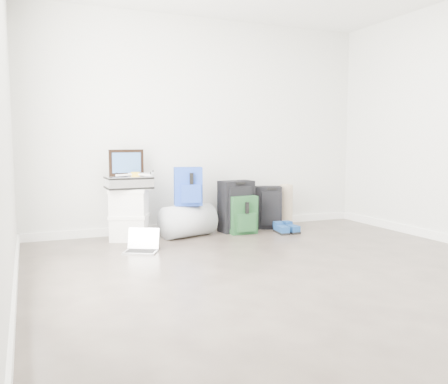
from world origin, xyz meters
name	(u,v)px	position (x,y,z in m)	size (l,w,h in m)	color
ground	(308,279)	(0.00, 0.00, 0.00)	(5.00, 5.00, 0.00)	#372D28
room_envelope	(310,68)	(0.00, 0.02, 1.72)	(4.52, 5.02, 2.71)	silver
boxes_stack	(129,214)	(-1.04, 2.16, 0.30)	(0.52, 0.48, 0.60)	white
briefcase	(128,183)	(-1.04, 2.16, 0.67)	(0.50, 0.37, 0.14)	#B2B2B7
painting	(126,163)	(-1.04, 2.26, 0.90)	(0.41, 0.06, 0.31)	black
drone	(136,174)	(-0.96, 2.14, 0.77)	(0.50, 0.50, 0.05)	gold
duffel_bag	(188,221)	(-0.36, 2.08, 0.19)	(0.39, 0.39, 0.62)	gray
blue_backpack	(188,187)	(-0.36, 2.05, 0.61)	(0.36, 0.29, 0.45)	navy
large_suitcase	(236,206)	(0.32, 2.16, 0.33)	(0.44, 0.31, 0.65)	black
green_backpack	(243,215)	(0.34, 2.01, 0.23)	(0.34, 0.25, 0.47)	#13351C
carry_on	(268,207)	(0.79, 2.20, 0.28)	(0.41, 0.34, 0.56)	black
shoes	(286,229)	(0.86, 1.83, 0.05)	(0.27, 0.31, 0.10)	black
rolled_rug	(286,205)	(1.10, 2.27, 0.28)	(0.18, 0.18, 0.56)	tan
laptop	(142,246)	(-1.04, 1.53, 0.06)	(0.41, 0.37, 0.24)	#BBBCC0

